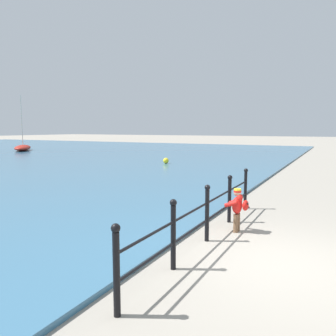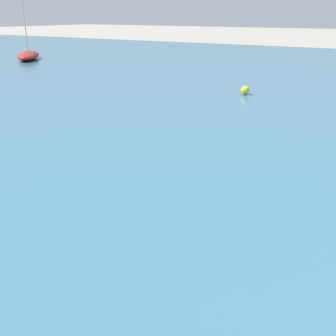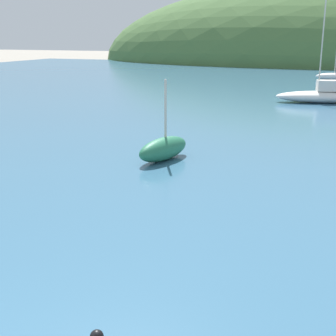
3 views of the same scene
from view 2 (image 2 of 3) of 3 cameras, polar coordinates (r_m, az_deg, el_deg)
The scene contains 2 objects.
boat_red_dinghy at distance 32.44m, azimuth -19.62°, elevation 15.16°, with size 4.35×4.19×5.66m.
mooring_buoy at distance 17.37m, azimuth 11.15°, elevation 11.02°, with size 0.37×0.37×0.37m, color yellow.
Camera 2 is at (-3.04, 2.89, 3.33)m, focal length 42.00 mm.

